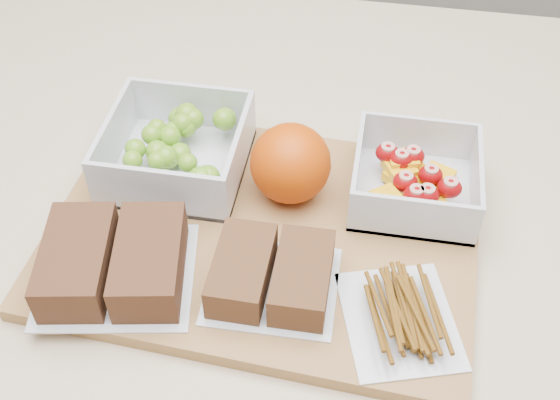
# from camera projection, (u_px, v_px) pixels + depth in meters

# --- Properties ---
(cutting_board) EXTENTS (0.44, 0.32, 0.02)m
(cutting_board) POSITION_uv_depth(u_px,v_px,m) (263.00, 234.00, 0.71)
(cutting_board) COLOR #A27543
(cutting_board) RESTS_ON counter
(grape_container) EXTENTS (0.14, 0.14, 0.06)m
(grape_container) POSITION_uv_depth(u_px,v_px,m) (178.00, 149.00, 0.74)
(grape_container) COLOR silver
(grape_container) RESTS_ON cutting_board
(fruit_container) EXTENTS (0.13, 0.13, 0.05)m
(fruit_container) POSITION_uv_depth(u_px,v_px,m) (414.00, 180.00, 0.72)
(fruit_container) COLOR silver
(fruit_container) RESTS_ON cutting_board
(orange) EXTENTS (0.08, 0.08, 0.08)m
(orange) POSITION_uv_depth(u_px,v_px,m) (290.00, 163.00, 0.71)
(orange) COLOR #C94304
(orange) RESTS_ON cutting_board
(sandwich_bag_left) EXTENTS (0.16, 0.15, 0.04)m
(sandwich_bag_left) POSITION_uv_depth(u_px,v_px,m) (114.00, 262.00, 0.64)
(sandwich_bag_left) COLOR silver
(sandwich_bag_left) RESTS_ON cutting_board
(sandwich_bag_center) EXTENTS (0.12, 0.11, 0.04)m
(sandwich_bag_center) POSITION_uv_depth(u_px,v_px,m) (272.00, 275.00, 0.64)
(sandwich_bag_center) COLOR silver
(sandwich_bag_center) RESTS_ON cutting_board
(pretzel_bag) EXTENTS (0.13, 0.14, 0.03)m
(pretzel_bag) POSITION_uv_depth(u_px,v_px,m) (401.00, 313.00, 0.61)
(pretzel_bag) COLOR silver
(pretzel_bag) RESTS_ON cutting_board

